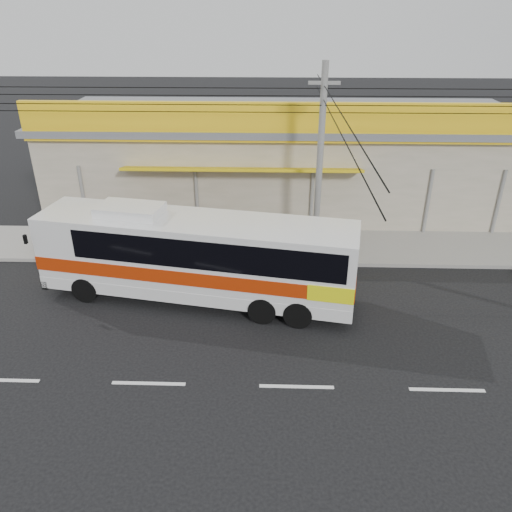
{
  "coord_description": "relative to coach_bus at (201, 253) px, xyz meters",
  "views": [
    {
      "loc": [
        -0.76,
        -12.86,
        9.19
      ],
      "look_at": [
        -1.23,
        2.0,
        1.64
      ],
      "focal_mm": 35.0,
      "sensor_mm": 36.0,
      "label": 1
    }
  ],
  "objects": [
    {
      "name": "sidewalk",
      "position": [
        3.07,
        4.1,
        -1.67
      ],
      "size": [
        30.0,
        3.2,
        0.15
      ],
      "primitive_type": "cube",
      "color": "gray",
      "rests_on": "ground"
    },
    {
      "name": "lane_markings",
      "position": [
        3.07,
        -4.4,
        -1.75
      ],
      "size": [
        50.0,
        0.12,
        0.01
      ],
      "primitive_type": null,
      "color": "silver",
      "rests_on": "ground"
    },
    {
      "name": "coach_bus",
      "position": [
        0.0,
        0.0,
        0.0
      ],
      "size": [
        10.84,
        4.09,
        3.27
      ],
      "rotation": [
        0.0,
        0.0,
        -0.18
      ],
      "color": "silver",
      "rests_on": "ground"
    },
    {
      "name": "storefront_building",
      "position": [
        3.07,
        9.63,
        0.55
      ],
      "size": [
        22.6,
        9.2,
        5.7
      ],
      "color": "gray",
      "rests_on": "ground"
    },
    {
      "name": "ground",
      "position": [
        3.07,
        -1.9,
        -1.75
      ],
      "size": [
        120.0,
        120.0,
        0.0
      ],
      "primitive_type": "plane",
      "color": "black",
      "rests_on": "ground"
    },
    {
      "name": "motorbike_dark",
      "position": [
        -2.98,
        4.47,
        -1.08
      ],
      "size": [
        1.79,
        1.15,
        1.05
      ],
      "primitive_type": "imported",
      "rotation": [
        0.0,
        0.0,
        1.15
      ],
      "color": "black",
      "rests_on": "sidewalk"
    },
    {
      "name": "utility_pole",
      "position": [
        4.11,
        3.5,
        4.4
      ],
      "size": [
        34.0,
        14.0,
        7.46
      ],
      "color": "slate",
      "rests_on": "ground"
    },
    {
      "name": "motorbike_red",
      "position": [
        -4.95,
        4.6,
        -1.11
      ],
      "size": [
        1.94,
        0.99,
        0.97
      ],
      "primitive_type": "imported",
      "rotation": [
        0.0,
        0.0,
        1.76
      ],
      "color": "maroon",
      "rests_on": "sidewalk"
    }
  ]
}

